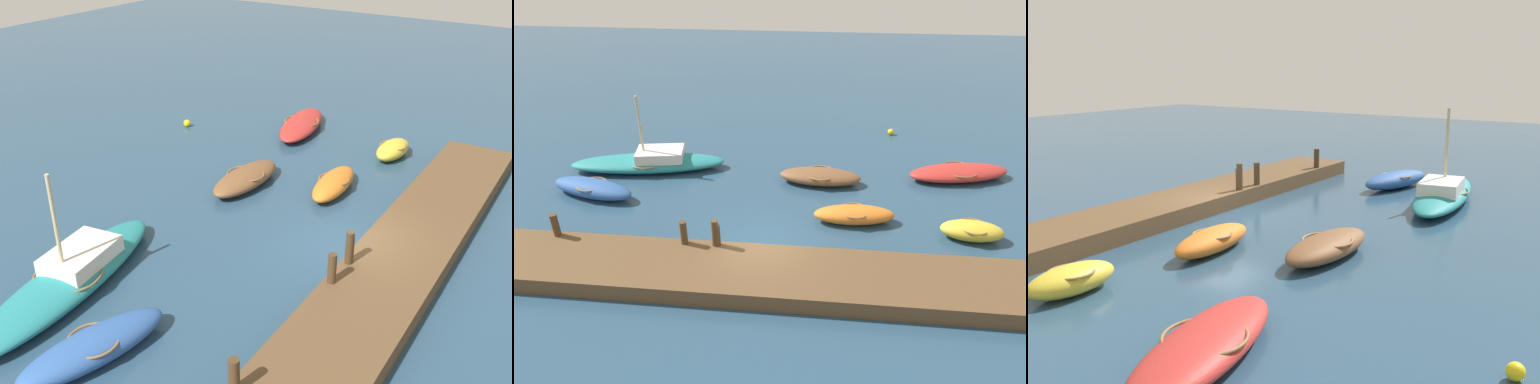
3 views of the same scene
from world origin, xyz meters
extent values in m
plane|color=navy|center=(0.00, 0.00, 0.00)|extent=(84.00, 84.00, 0.00)
cube|color=brown|center=(0.00, -1.70, 0.32)|extent=(20.27, 2.80, 0.64)
ellipsoid|color=teal|center=(-6.47, 6.26, 0.35)|extent=(7.93, 3.18, 0.71)
torus|color=olive|center=(-6.47, 6.26, 0.55)|extent=(2.34, 2.34, 0.07)
cube|color=silver|center=(-5.82, 6.37, 0.83)|extent=(2.52, 1.85, 0.52)
cylinder|color=#C6B284|center=(-6.61, 6.24, 2.23)|extent=(0.12, 0.12, 3.33)
ellipsoid|color=orange|center=(3.71, 2.46, 0.36)|extent=(3.46, 1.43, 0.73)
torus|color=olive|center=(3.71, 2.46, 0.56)|extent=(1.34, 1.34, 0.07)
ellipsoid|color=gold|center=(8.31, 1.73, 0.38)|extent=(2.51, 1.29, 0.76)
torus|color=olive|center=(8.31, 1.73, 0.59)|extent=(1.28, 1.28, 0.07)
ellipsoid|color=#B72D28|center=(9.05, 6.81, 0.34)|extent=(5.21, 2.69, 0.68)
torus|color=olive|center=(9.05, 6.81, 0.53)|extent=(2.07, 2.07, 0.07)
ellipsoid|color=#2D569E|center=(-8.15, 3.44, 0.39)|extent=(4.31, 2.24, 0.78)
torus|color=olive|center=(-8.15, 3.44, 0.60)|extent=(1.66, 1.66, 0.07)
ellipsoid|color=brown|center=(2.27, 5.70, 0.36)|extent=(3.93, 1.59, 0.71)
torus|color=olive|center=(2.27, 5.70, 0.55)|extent=(1.60, 1.60, 0.07)
cylinder|color=#47331E|center=(-7.67, -0.55, 1.10)|extent=(0.27, 0.27, 0.92)
cylinder|color=#47331E|center=(-2.72, -0.55, 1.11)|extent=(0.25, 0.25, 0.95)
cylinder|color=#47331E|center=(-1.55, -0.55, 1.18)|extent=(0.24, 0.24, 1.08)
cylinder|color=#47331E|center=(-1.47, -0.55, 1.07)|extent=(0.23, 0.23, 0.87)
sphere|color=yellow|center=(6.44, 12.06, 0.18)|extent=(0.36, 0.36, 0.36)
camera|label=1|loc=(-15.61, -6.18, 10.58)|focal=41.08mm
camera|label=2|loc=(1.82, -13.89, 10.90)|focal=32.13mm
camera|label=3|loc=(17.08, 14.01, 5.79)|focal=41.63mm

